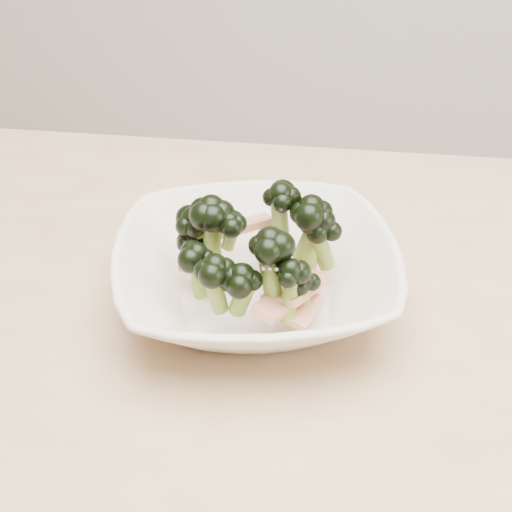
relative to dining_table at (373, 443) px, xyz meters
name	(u,v)px	position (x,y,z in m)	size (l,w,h in m)	color
dining_table	(373,443)	(0.00, 0.00, 0.00)	(1.20, 0.80, 0.75)	tan
broccoli_dish	(257,269)	(-0.11, 0.06, 0.14)	(0.30, 0.30, 0.11)	beige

